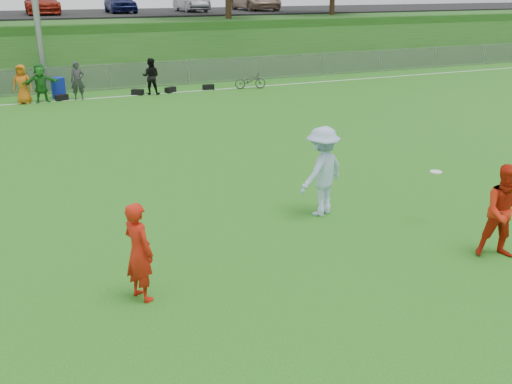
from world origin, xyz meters
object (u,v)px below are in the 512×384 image
frisbee (436,172)px  bicycle (250,81)px  player_blue (322,171)px  recycling_bin (58,88)px  player_red_center (506,212)px  player_red_left (139,252)px

frisbee → bicycle: (2.96, 17.34, -0.77)m
player_blue → recycling_bin: (-4.12, 17.08, -0.55)m
player_red_center → recycling_bin: 21.28m
player_red_center → player_blue: 3.89m
player_red_left → player_red_center: bearing=-124.7°
frisbee → player_blue: bearing=144.2°
recycling_bin → bicycle: 9.13m
player_red_center → player_blue: bearing=150.2°
player_blue → frisbee: (1.97, -1.42, 0.16)m
player_red_left → frisbee: player_red_left is taller
player_blue → frisbee: bearing=120.2°
player_red_left → player_red_center: player_red_center is taller
frisbee → recycling_bin: frisbee is taller
player_blue → frisbee: player_blue is taller
player_blue → recycling_bin: 17.58m
player_blue → bicycle: size_ratio=1.31×
player_red_left → recycling_bin: 19.17m
player_blue → frisbee: size_ratio=8.01×
player_red_left → bicycle: bearing=-52.5°
player_red_center → recycling_bin: size_ratio=1.96×
bicycle → player_blue: bearing=176.3°
recycling_bin → bicycle: bearing=-7.3°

